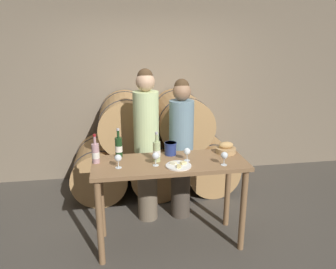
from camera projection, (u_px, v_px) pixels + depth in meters
name	position (u px, v px, depth m)	size (l,w,h in m)	color
ground_plane	(170.00, 242.00, 3.56)	(10.00, 10.00, 0.00)	#4C473F
stone_wall_back	(148.00, 73.00, 4.92)	(10.00, 0.12, 3.20)	#7F705B
barrel_stack	(154.00, 148.00, 4.63)	(2.27, 0.98, 1.39)	tan
tasting_table	(170.00, 176.00, 3.33)	(1.55, 0.59, 0.94)	olive
person_left	(147.00, 144.00, 3.76)	(0.29, 0.29, 1.81)	#756651
person_right	(181.00, 147.00, 3.84)	(0.28, 0.28, 1.69)	#4C4238
wine_bottle_red	(119.00, 147.00, 3.40)	(0.08, 0.08, 0.31)	#193819
wine_bottle_white	(157.00, 151.00, 3.27)	(0.08, 0.08, 0.31)	#ADBC7F
wine_bottle_rose	(96.00, 153.00, 3.23)	(0.08, 0.08, 0.30)	#BC8E93
blue_crock	(170.00, 148.00, 3.46)	(0.13, 0.13, 0.13)	navy
bread_basket	(226.00, 149.00, 3.52)	(0.21, 0.21, 0.12)	tan
cheese_plate	(178.00, 165.00, 3.16)	(0.25, 0.25, 0.04)	white
wine_glass_far_left	(118.00, 158.00, 3.10)	(0.07, 0.07, 0.14)	white
wine_glass_left	(156.00, 156.00, 3.16)	(0.07, 0.07, 0.14)	white
wine_glass_center	(187.00, 152.00, 3.29)	(0.07, 0.07, 0.14)	white
wine_glass_right	(224.00, 156.00, 3.17)	(0.07, 0.07, 0.14)	white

